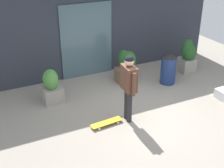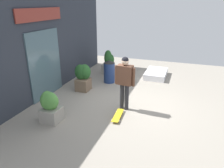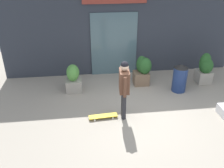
% 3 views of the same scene
% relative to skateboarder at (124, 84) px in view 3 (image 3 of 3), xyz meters
% --- Properties ---
extents(ground_plane, '(12.00, 12.00, 0.00)m').
position_rel_skateboarder_xyz_m(ground_plane, '(0.38, -0.01, -1.06)').
color(ground_plane, gray).
extents(building_facade, '(8.65, 0.31, 3.43)m').
position_rel_skateboarder_xyz_m(building_facade, '(0.37, 3.10, 0.64)').
color(building_facade, '#2D333D').
rests_on(building_facade, ground_plane).
extents(skateboarder, '(0.30, 0.65, 1.72)m').
position_rel_skateboarder_xyz_m(skateboarder, '(0.00, 0.00, 0.00)').
color(skateboarder, '#28282D').
rests_on(skateboarder, ground_plane).
extents(skateboard, '(0.83, 0.30, 0.08)m').
position_rel_skateboarder_xyz_m(skateboard, '(-0.58, 0.02, -1.00)').
color(skateboard, gold).
rests_on(skateboard, ground_plane).
extents(planter_box_left, '(0.52, 0.56, 0.92)m').
position_rel_skateboarder_xyz_m(planter_box_left, '(-1.42, 1.78, -0.57)').
color(planter_box_left, gray).
rests_on(planter_box_left, ground_plane).
extents(planter_box_right, '(0.50, 0.57, 1.14)m').
position_rel_skateboarder_xyz_m(planter_box_right, '(3.20, 1.74, -0.51)').
color(planter_box_right, gray).
rests_on(planter_box_right, ground_plane).
extents(planter_box_mid, '(0.59, 0.60, 1.02)m').
position_rel_skateboarder_xyz_m(planter_box_mid, '(1.00, 1.96, -0.51)').
color(planter_box_mid, brown).
rests_on(planter_box_mid, ground_plane).
extents(trash_bin, '(0.48, 0.48, 0.97)m').
position_rel_skateboarder_xyz_m(trash_bin, '(2.12, 1.30, -0.58)').
color(trash_bin, navy).
rests_on(trash_bin, ground_plane).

